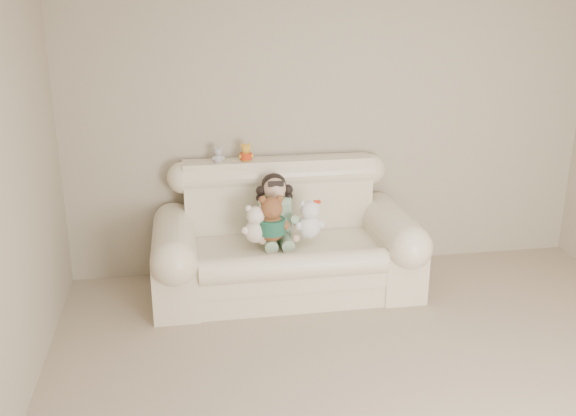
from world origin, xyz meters
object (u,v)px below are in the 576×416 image
(seated_child, at_px, (275,207))
(white_cat, at_px, (310,215))
(sofa, at_px, (286,232))
(cream_teddy, at_px, (256,220))
(brown_teddy, at_px, (271,214))

(seated_child, height_order, white_cat, seated_child)
(sofa, bearing_deg, cream_teddy, -152.50)
(seated_child, height_order, cream_teddy, seated_child)
(cream_teddy, bearing_deg, seated_child, 60.43)
(seated_child, bearing_deg, brown_teddy, -99.85)
(sofa, xyz_separation_m, brown_teddy, (-0.13, -0.13, 0.20))
(sofa, distance_m, cream_teddy, 0.33)
(white_cat, height_order, cream_teddy, white_cat)
(brown_teddy, bearing_deg, seated_child, 76.50)
(cream_teddy, bearing_deg, sofa, 38.02)
(sofa, xyz_separation_m, cream_teddy, (-0.26, -0.13, 0.16))
(seated_child, relative_size, white_cat, 1.51)
(brown_teddy, height_order, cream_teddy, brown_teddy)
(cream_teddy, bearing_deg, white_cat, 13.53)
(brown_teddy, xyz_separation_m, white_cat, (0.30, 0.02, -0.03))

